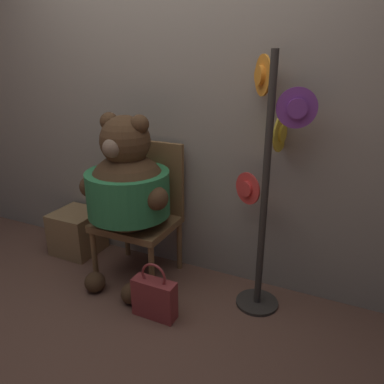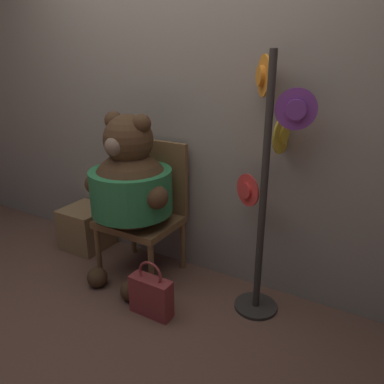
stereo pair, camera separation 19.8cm
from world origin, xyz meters
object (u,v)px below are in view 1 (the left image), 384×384
object	(u,v)px
teddy_bear	(128,188)
handbag_on_ground	(154,297)
hat_display_rack	(267,177)
chair	(142,207)

from	to	relation	value
teddy_bear	handbag_on_ground	xyz separation A→B (m)	(0.36, -0.29, -0.58)
hat_display_rack	handbag_on_ground	bearing A→B (deg)	-140.55
hat_display_rack	handbag_on_ground	size ratio (longest dim) A/B	4.20
chair	teddy_bear	size ratio (longest dim) A/B	0.81
hat_display_rack	handbag_on_ground	distance (m)	1.03
chair	handbag_on_ground	xyz separation A→B (m)	(0.36, -0.46, -0.38)
hat_display_rack	handbag_on_ground	xyz separation A→B (m)	(-0.55, -0.45, -0.74)
chair	handbag_on_ground	distance (m)	0.70
chair	hat_display_rack	distance (m)	0.98
teddy_bear	chair	bearing A→B (deg)	88.73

